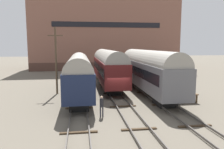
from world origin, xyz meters
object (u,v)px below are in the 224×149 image
object	(u,v)px
train_car_grey	(148,69)
person_worker	(102,104)
train_car_navy	(79,73)
bench	(171,82)
utility_pole	(56,60)
train_car_maroon	(108,65)

from	to	relation	value
train_car_grey	person_worker	size ratio (longest dim) A/B	9.82
train_car_navy	bench	xyz separation A→B (m)	(11.34, -0.25, -1.37)
bench	person_worker	xyz separation A→B (m)	(-9.45, -7.66, -0.35)
train_car_grey	train_car_navy	xyz separation A→B (m)	(-8.55, -0.58, -0.26)
person_worker	utility_pole	size ratio (longest dim) A/B	0.22
train_car_navy	person_worker	xyz separation A→B (m)	(1.89, -7.91, -1.72)
train_car_navy	bench	world-z (taller)	train_car_navy
train_car_maroon	utility_pole	xyz separation A→B (m)	(-7.03, -5.06, 1.21)
train_car_grey	train_car_navy	world-z (taller)	train_car_grey
train_car_maroon	train_car_navy	distance (m)	8.04
train_car_maroon	person_worker	distance (m)	15.04
train_car_navy	utility_pole	world-z (taller)	utility_pole
train_car_maroon	bench	bearing A→B (deg)	-44.94
train_car_grey	train_car_maroon	bearing A→B (deg)	124.46
train_car_navy	bench	distance (m)	11.43
bench	train_car_navy	bearing A→B (deg)	178.76
train_car_navy	bench	bearing A→B (deg)	-1.24
train_car_grey	person_worker	world-z (taller)	train_car_grey
train_car_maroon	bench	distance (m)	10.11
train_car_grey	bench	size ratio (longest dim) A/B	12.72
train_car_grey	train_car_navy	distance (m)	8.57
train_car_maroon	bench	world-z (taller)	train_car_maroon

